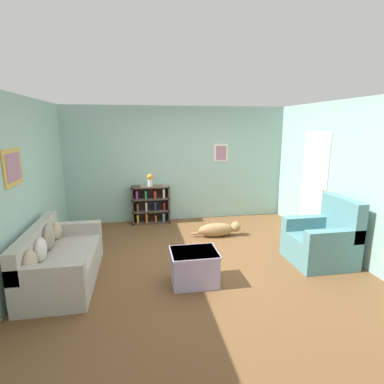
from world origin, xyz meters
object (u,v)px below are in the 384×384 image
Objects in this scene: dog at (219,229)px; vase at (150,179)px; bookshelf at (151,205)px; coffee_table at (194,266)px; couch at (59,261)px; recliner_chair at (323,240)px.

vase is at bearing 139.29° from dog.
bookshelf is 0.59m from vase.
couch is at bearing 168.30° from coffee_table.
couch reaches higher than dog.
coffee_table is 0.63× the size of dog.
couch is at bearing -154.00° from dog.
coffee_table is at bearing -80.30° from vase.
couch is at bearing -119.56° from bookshelf.
recliner_chair is at bearing -43.76° from bookshelf.
recliner_chair reaches higher than couch.
coffee_table is 1.88m from dog.
couch is at bearing 178.68° from recliner_chair.
dog is (1.30, -1.13, -0.28)m from bookshelf.
dog is (0.82, 1.70, -0.11)m from coffee_table.
couch is at bearing -119.78° from vase.
recliner_chair is 3.89× the size of vase.
bookshelf is 3.67m from recliner_chair.
dog is 3.75× the size of vase.
bookshelf is 1.75m from dog.
vase reaches higher than bookshelf.
couch is 2.99m from dog.
bookshelf is at bearing 96.19° from vase.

